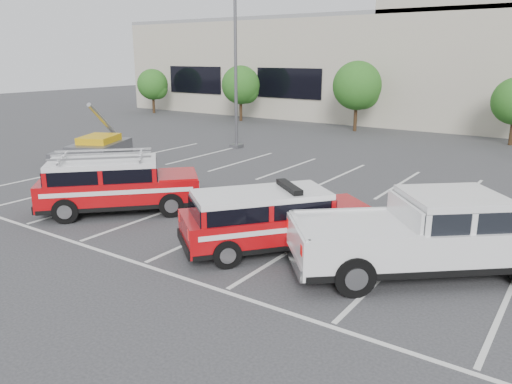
# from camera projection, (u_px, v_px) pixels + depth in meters

# --- Properties ---
(ground) EXTENTS (120.00, 120.00, 0.00)m
(ground) POSITION_uv_depth(u_px,v_px,m) (212.00, 233.00, 15.14)
(ground) COLOR #303032
(ground) RESTS_ON ground
(stall_markings) EXTENTS (23.00, 15.00, 0.01)m
(stall_markings) POSITION_uv_depth(u_px,v_px,m) (288.00, 199.00, 18.71)
(stall_markings) COLOR silver
(stall_markings) RESTS_ON ground
(convention_building) EXTENTS (60.00, 16.99, 13.20)m
(convention_building) POSITION_uv_depth(u_px,v_px,m) (471.00, 61.00, 39.09)
(convention_building) COLOR #B5A999
(convention_building) RESTS_ON ground
(tree_far_left) EXTENTS (2.77, 2.77, 3.99)m
(tree_far_left) POSITION_uv_depth(u_px,v_px,m) (154.00, 86.00, 45.59)
(tree_far_left) COLOR #3F2B19
(tree_far_left) RESTS_ON ground
(tree_left) EXTENTS (3.07, 3.07, 4.42)m
(tree_left) POSITION_uv_depth(u_px,v_px,m) (242.00, 86.00, 40.05)
(tree_left) COLOR #3F2B19
(tree_left) RESTS_ON ground
(tree_mid_left) EXTENTS (3.37, 3.37, 4.85)m
(tree_mid_left) POSITION_uv_depth(u_px,v_px,m) (358.00, 87.00, 34.52)
(tree_mid_left) COLOR #3F2B19
(tree_mid_left) RESTS_ON ground
(light_pole_left) EXTENTS (0.90, 0.60, 10.24)m
(light_pole_left) POSITION_uv_depth(u_px,v_px,m) (236.00, 55.00, 27.66)
(light_pole_left) COLOR #59595E
(light_pole_left) RESTS_ON ground
(fire_chief_suv) EXTENTS (4.69, 5.24, 1.82)m
(fire_chief_suv) POSITION_uv_depth(u_px,v_px,m) (274.00, 223.00, 13.73)
(fire_chief_suv) COLOR #A5070C
(fire_chief_suv) RESTS_ON ground
(white_pickup) EXTENTS (6.45, 5.98, 2.01)m
(white_pickup) POSITION_uv_depth(u_px,v_px,m) (428.00, 242.00, 12.22)
(white_pickup) COLOR silver
(white_pickup) RESTS_ON ground
(ladder_suv) EXTENTS (5.12, 5.18, 2.06)m
(ladder_suv) POSITION_uv_depth(u_px,v_px,m) (117.00, 188.00, 17.02)
(ladder_suv) COLOR #A5070C
(ladder_suv) RESTS_ON ground
(utility_rig) EXTENTS (3.24, 4.26, 3.03)m
(utility_rig) POSITION_uv_depth(u_px,v_px,m) (97.00, 150.00, 24.94)
(utility_rig) COLOR #59595E
(utility_rig) RESTS_ON ground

